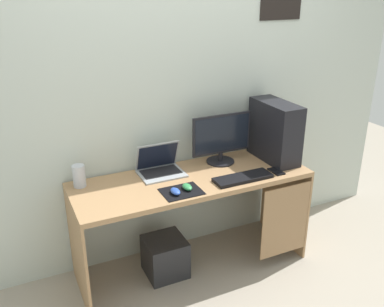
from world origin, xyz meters
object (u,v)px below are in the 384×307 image
Objects in this scene: monitor at (222,139)px; pc_tower at (275,131)px; mouse_right at (175,191)px; subwoofer at (165,256)px; laptop at (160,167)px; mouse_left at (187,187)px; keyboard at (243,178)px; speaker at (79,176)px; cell_phone at (276,171)px.

pc_tower is at bearing -15.37° from monitor.
mouse_right reaches higher than subwoofer.
monitor reaches higher than laptop.
pc_tower is at bearing 13.54° from mouse_left.
mouse_right is (-0.03, -0.35, -0.02)m from laptop.
subwoofer is at bearing 160.82° from keyboard.
subwoofer is (-0.01, 0.19, -0.62)m from mouse_right.
laptop is 3.25× the size of mouse_right.
monitor is at bearing 88.92° from keyboard.
mouse_right is (0.53, -0.38, -0.05)m from speaker.
monitor is at bearing 15.24° from subwoofer.
cell_phone is (1.32, -0.37, -0.07)m from speaker.
speaker is 1.38m from cell_phone.
mouse_left is at bearing -144.02° from monitor.
laptop is 0.74× the size of keyboard.
laptop is 0.66m from subwoofer.
cell_phone is at bearing -15.70° from speaker.
pc_tower reaches higher than laptop.
laptop is at bearing 144.50° from keyboard.
monitor is at bearing 164.63° from pc_tower.
laptop is at bearing 171.92° from pc_tower.
mouse_left is at bearing 14.74° from mouse_right.
monitor reaches higher than subwoofer.
pc_tower is 4.69× the size of mouse_left.
cell_phone is 1.02m from subwoofer.
mouse_right is at bearing -179.44° from keyboard.
monitor is 4.92× the size of mouse_right.
keyboard is (-0.01, -0.33, -0.18)m from monitor.
keyboard is at bearing -19.18° from subwoofer.
subwoofer is (-0.80, 0.18, -0.60)m from cell_phone.
keyboard is 1.47× the size of subwoofer.
laptop is 0.33m from mouse_left.
monitor is at bearing 32.66° from mouse_right.
pc_tower is at bearing 60.63° from cell_phone.
mouse_left is at bearing -78.67° from laptop.
subwoofer is at bearing 123.61° from mouse_left.
subwoofer is (0.52, -0.19, -0.67)m from speaker.
pc_tower reaches higher than subwoofer.
laptop is at bearing -3.23° from speaker.
pc_tower is 0.91m from laptop.
pc_tower is at bearing -8.08° from laptop.
subwoofer is (-0.11, 0.16, -0.62)m from mouse_left.
pc_tower is 0.96m from mouse_right.
keyboard is (1.04, -0.37, -0.06)m from speaker.
monitor is 4.92× the size of mouse_left.
pc_tower is 0.87m from mouse_left.
mouse_left is 0.70m from cell_phone.
keyboard reaches higher than subwoofer.
monitor reaches higher than mouse_left.
laptop is at bearing 101.33° from mouse_left.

